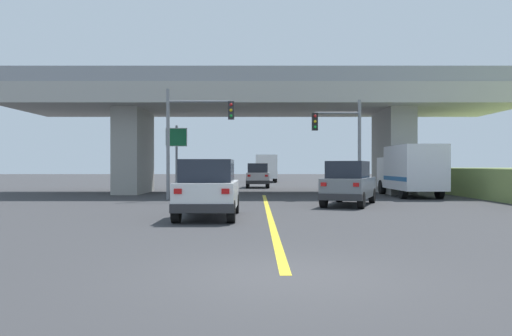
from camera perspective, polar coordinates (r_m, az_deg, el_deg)
ground at (r=33.97m, az=0.66°, el=-2.82°), size 160.00×160.00×0.00m
overpass_bridge at (r=34.12m, az=0.66°, el=6.36°), size 32.33×8.75×7.63m
lane_divider_stripe at (r=19.93m, az=1.25°, el=-4.94°), size 0.20×23.03×0.01m
suv_lead at (r=17.69m, az=-5.53°, el=-2.32°), size 1.99×4.45×2.02m
suv_crossing at (r=23.66m, az=10.18°, el=-1.69°), size 3.33×5.07×2.02m
box_truck at (r=31.37m, az=16.72°, el=-0.19°), size 2.33×6.94×2.98m
sedan_oncoming at (r=42.54m, az=0.02°, el=-0.84°), size 1.90×4.31×2.02m
traffic_signal_nearside at (r=28.38m, az=9.58°, el=3.47°), size 2.70×0.36×5.44m
traffic_signal_farside at (r=27.48m, az=-7.54°, el=4.39°), size 3.62×0.36×5.92m
highway_sign at (r=32.51m, az=-9.05°, el=2.59°), size 1.36×0.17×4.36m
semi_truck_distant at (r=57.29m, az=0.96°, el=0.01°), size 2.33×6.75×3.03m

